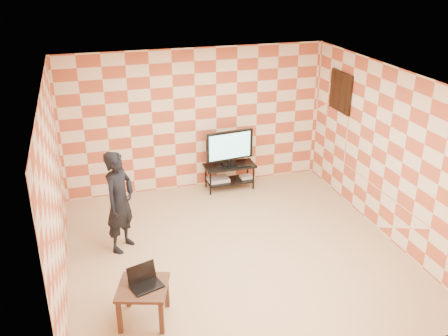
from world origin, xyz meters
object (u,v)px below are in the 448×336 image
at_px(tv_stand, 229,171).
at_px(side_table, 143,292).
at_px(person, 120,202).
at_px(tv, 230,146).

distance_m(tv_stand, side_table, 3.96).
xyz_separation_m(tv_stand, person, (-2.21, -1.58, 0.44)).
height_order(tv, side_table, tv).
bearing_deg(tv, side_table, -122.66).
bearing_deg(tv, tv_stand, 83.43).
height_order(tv, person, person).
height_order(tv_stand, side_table, same).
distance_m(side_table, person, 1.80).
relative_size(tv, person, 0.58).
bearing_deg(tv_stand, side_table, -122.64).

